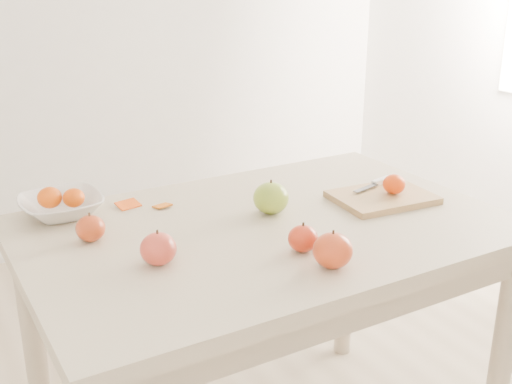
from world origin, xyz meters
TOP-DOWN VIEW (x-y plane):
  - table at (0.00, 0.00)m, footprint 1.20×0.80m
  - cutting_board at (0.37, -0.02)m, footprint 0.28×0.22m
  - board_tangerine at (0.40, -0.03)m, footprint 0.06×0.06m
  - fruit_bowl at (-0.43, 0.32)m, footprint 0.21×0.21m
  - bowl_tangerine_near at (-0.46, 0.33)m, footprint 0.06×0.06m
  - bowl_tangerine_far at (-0.40, 0.30)m, footprint 0.06×0.06m
  - orange_peel_a at (-0.26, 0.29)m, footprint 0.07×0.06m
  - orange_peel_b at (-0.18, 0.24)m, footprint 0.05×0.04m
  - paring_knife at (0.41, 0.05)m, footprint 0.17×0.06m
  - apple_green at (0.05, 0.06)m, footprint 0.09×0.09m
  - apple_red_c at (0.00, -0.28)m, footprint 0.09×0.09m
  - apple_red_a at (-0.41, 0.12)m, footprint 0.07×0.07m
  - apple_red_e at (-0.01, -0.18)m, footprint 0.07×0.07m
  - apple_red_d at (-0.32, -0.08)m, footprint 0.08×0.08m

SIDE VIEW (x-z plane):
  - table at x=0.00m, z-range 0.28..1.03m
  - orange_peel_a at x=-0.26m, z-range 0.75..0.76m
  - orange_peel_b at x=-0.18m, z-range 0.75..0.76m
  - cutting_board at x=0.37m, z-range 0.75..0.77m
  - paring_knife at x=0.41m, z-range 0.77..0.78m
  - fruit_bowl at x=-0.43m, z-range 0.75..0.80m
  - apple_red_e at x=-0.01m, z-range 0.75..0.81m
  - apple_red_a at x=-0.41m, z-range 0.75..0.81m
  - apple_red_d at x=-0.32m, z-range 0.75..0.82m
  - apple_red_c at x=0.00m, z-range 0.75..0.83m
  - apple_green at x=0.05m, z-range 0.75..0.83m
  - board_tangerine at x=0.40m, z-range 0.77..0.82m
  - bowl_tangerine_far at x=-0.40m, z-range 0.77..0.82m
  - bowl_tangerine_near at x=-0.46m, z-range 0.77..0.83m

